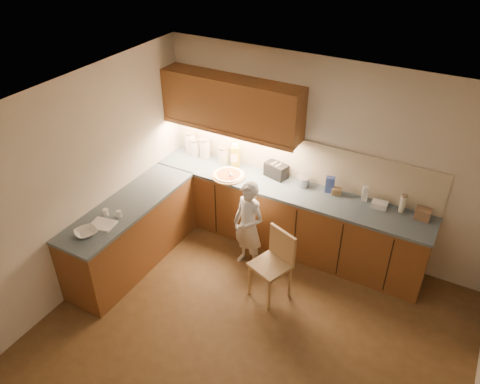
{
  "coord_description": "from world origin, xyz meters",
  "views": [
    {
      "loc": [
        1.56,
        -3.08,
        4.22
      ],
      "look_at": [
        -0.8,
        1.2,
        1.0
      ],
      "focal_mm": 35.0,
      "sensor_mm": 36.0,
      "label": 1
    }
  ],
  "objects_px": {
    "child": "(249,226)",
    "oil_jug": "(236,156)",
    "wooden_chair": "(275,260)",
    "pizza_on_board": "(229,175)",
    "toaster": "(276,170)"
  },
  "relations": [
    {
      "from": "pizza_on_board",
      "to": "wooden_chair",
      "type": "distance_m",
      "value": 1.42
    },
    {
      "from": "wooden_chair",
      "to": "toaster",
      "type": "distance_m",
      "value": 1.33
    },
    {
      "from": "child",
      "to": "wooden_chair",
      "type": "height_order",
      "value": "child"
    },
    {
      "from": "child",
      "to": "oil_jug",
      "type": "bearing_deg",
      "value": 143.88
    },
    {
      "from": "toaster",
      "to": "oil_jug",
      "type": "bearing_deg",
      "value": -163.9
    },
    {
      "from": "child",
      "to": "toaster",
      "type": "bearing_deg",
      "value": 106.07
    },
    {
      "from": "pizza_on_board",
      "to": "oil_jug",
      "type": "bearing_deg",
      "value": 100.6
    },
    {
      "from": "wooden_chair",
      "to": "oil_jug",
      "type": "height_order",
      "value": "oil_jug"
    },
    {
      "from": "child",
      "to": "oil_jug",
      "type": "height_order",
      "value": "oil_jug"
    },
    {
      "from": "wooden_chair",
      "to": "toaster",
      "type": "height_order",
      "value": "toaster"
    },
    {
      "from": "child",
      "to": "oil_jug",
      "type": "distance_m",
      "value": 1.1
    },
    {
      "from": "pizza_on_board",
      "to": "wooden_chair",
      "type": "relative_size",
      "value": 0.51
    },
    {
      "from": "oil_jug",
      "to": "toaster",
      "type": "height_order",
      "value": "oil_jug"
    },
    {
      "from": "pizza_on_board",
      "to": "toaster",
      "type": "height_order",
      "value": "toaster"
    },
    {
      "from": "pizza_on_board",
      "to": "toaster",
      "type": "xyz_separation_m",
      "value": [
        0.56,
        0.31,
        0.08
      ]
    }
  ]
}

